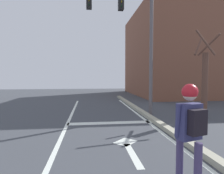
% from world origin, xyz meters
% --- Properties ---
extents(lane_line_center, '(0.12, 20.00, 0.01)m').
position_xyz_m(lane_line_center, '(-0.13, 6.00, 0.00)').
color(lane_line_center, silver).
rests_on(lane_line_center, ground).
extents(lane_line_curbside, '(0.12, 20.00, 0.01)m').
position_xyz_m(lane_line_curbside, '(2.94, 6.00, 0.00)').
color(lane_line_curbside, silver).
rests_on(lane_line_curbside, ground).
extents(stop_bar, '(3.22, 0.40, 0.01)m').
position_xyz_m(stop_bar, '(1.48, 9.13, 0.00)').
color(stop_bar, silver).
rests_on(stop_bar, ground).
extents(lane_arrow_stem, '(0.16, 1.40, 0.01)m').
position_xyz_m(lane_arrow_stem, '(1.64, 6.12, 0.00)').
color(lane_arrow_stem, silver).
rests_on(lane_arrow_stem, ground).
extents(lane_arrow_head, '(0.71, 0.71, 0.01)m').
position_xyz_m(lane_arrow_head, '(1.64, 6.97, 0.00)').
color(lane_arrow_head, silver).
rests_on(lane_arrow_head, ground).
extents(curb_strip, '(0.24, 24.00, 0.14)m').
position_xyz_m(curb_strip, '(3.19, 6.00, 0.07)').
color(curb_strip, '#A3A18A').
rests_on(curb_strip, ground).
extents(skater, '(0.42, 0.59, 1.57)m').
position_xyz_m(skater, '(2.13, 4.59, 1.07)').
color(skater, '#453A65').
rests_on(skater, skateboard).
extents(traffic_signal_mast, '(4.35, 0.34, 5.77)m').
position_xyz_m(traffic_signal_mast, '(2.48, 10.63, 4.05)').
color(traffic_signal_mast, '#5E575A').
rests_on(traffic_signal_mast, ground).
extents(roadside_tree, '(1.07, 1.09, 3.71)m').
position_xyz_m(roadside_tree, '(5.56, 9.57, 1.62)').
color(roadside_tree, brown).
rests_on(roadside_tree, ground).
extents(building_block, '(11.96, 10.17, 7.92)m').
position_xyz_m(building_block, '(11.07, 19.85, 3.96)').
color(building_block, brown).
rests_on(building_block, ground).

